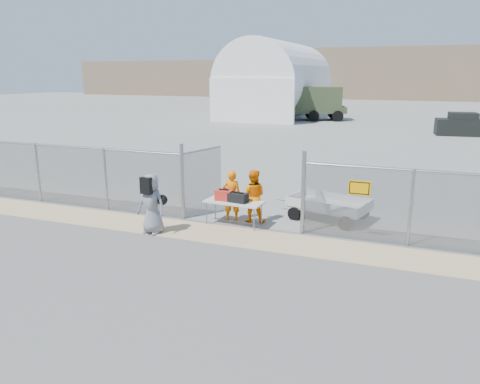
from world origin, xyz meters
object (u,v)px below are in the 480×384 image
at_px(folding_table, 234,213).
at_px(utility_trailer, 329,208).
at_px(security_worker_left, 232,196).
at_px(visitor, 151,204).
at_px(security_worker_right, 253,196).

height_order(folding_table, utility_trailer, utility_trailer).
xyz_separation_m(security_worker_left, utility_trailer, (2.95, 1.20, -0.44)).
xyz_separation_m(folding_table, utility_trailer, (2.70, 1.64, 0.00)).
relative_size(visitor, utility_trailer, 0.56).
distance_m(security_worker_left, visitor, 2.68).
bearing_deg(folding_table, utility_trailer, 34.68).
height_order(security_worker_right, utility_trailer, security_worker_right).
bearing_deg(security_worker_right, folding_table, 34.99).
xyz_separation_m(folding_table, security_worker_right, (0.46, 0.49, 0.47)).
bearing_deg(utility_trailer, security_worker_left, -143.74).
xyz_separation_m(security_worker_left, security_worker_right, (0.71, 0.05, 0.03)).
distance_m(security_worker_left, security_worker_right, 0.71).
bearing_deg(security_worker_left, visitor, 34.09).
bearing_deg(utility_trailer, folding_table, -134.53).
distance_m(folding_table, utility_trailer, 3.15).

